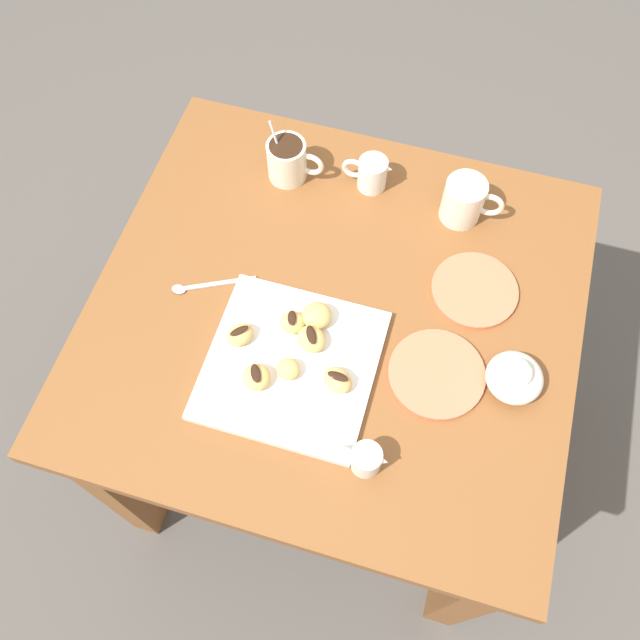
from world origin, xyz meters
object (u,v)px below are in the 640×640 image
object	(u,v)px
beignet_0	(317,315)
beignet_2	(338,380)
cream_pitcher_white	(372,172)
chocolate_sauce_pitcher	(365,459)
coffee_mug_cream_right	(465,200)
beignet_4	(311,339)
saucer_coral_right	(437,374)
saucer_coral_left	(474,290)
pastry_plate_square	(291,365)
beignet_5	(288,369)
coffee_mug_cream_left	(288,160)
beignet_1	(257,377)
beignet_3	(240,335)
dining_table	(334,341)
ice_cream_bowl	(515,377)
beignet_6	(292,322)

from	to	relation	value
beignet_0	beignet_2	world-z (taller)	beignet_0
cream_pitcher_white	beignet_0	bearing A→B (deg)	-92.44
cream_pitcher_white	chocolate_sauce_pitcher	bearing A→B (deg)	-76.51
coffee_mug_cream_right	beignet_4	bearing A→B (deg)	-119.16
saucer_coral_right	beignet_4	distance (m)	0.23
saucer_coral_right	cream_pitcher_white	bearing A→B (deg)	120.03
cream_pitcher_white	saucer_coral_left	xyz separation A→B (m)	(0.26, -0.19, -0.03)
pastry_plate_square	cream_pitcher_white	size ratio (longest dim) A/B	2.88
saucer_coral_left	beignet_0	size ratio (longest dim) A/B	3.00
beignet_2	beignet_5	distance (m)	0.09
coffee_mug_cream_left	beignet_2	xyz separation A→B (m)	(0.23, -0.43, -0.02)
pastry_plate_square	beignet_1	world-z (taller)	beignet_1
beignet_5	beignet_3	bearing A→B (deg)	159.18
chocolate_sauce_pitcher	beignet_3	size ratio (longest dim) A/B	1.76
beignet_3	dining_table	bearing A→B (deg)	38.45
saucer_coral_right	beignet_4	xyz separation A→B (m)	(-0.23, -0.01, 0.03)
beignet_3	beignet_5	bearing A→B (deg)	-20.82
ice_cream_bowl	beignet_5	distance (m)	0.40
chocolate_sauce_pitcher	beignet_0	distance (m)	0.28
beignet_3	cream_pitcher_white	bearing A→B (deg)	71.94
coffee_mug_cream_left	saucer_coral_left	size ratio (longest dim) A/B	0.82
pastry_plate_square	beignet_3	distance (m)	0.11
saucer_coral_right	beignet_3	xyz separation A→B (m)	(-0.36, -0.04, 0.03)
ice_cream_bowl	saucer_coral_right	distance (m)	0.14
saucer_coral_left	beignet_5	xyz separation A→B (m)	(-0.29, -0.27, 0.03)
saucer_coral_left	saucer_coral_right	world-z (taller)	same
ice_cream_bowl	beignet_2	bearing A→B (deg)	-162.46
coffee_mug_cream_left	cream_pitcher_white	world-z (taller)	coffee_mug_cream_left
dining_table	coffee_mug_cream_right	world-z (taller)	coffee_mug_cream_right
saucer_coral_right	coffee_mug_cream_left	bearing A→B (deg)	137.52
pastry_plate_square	beignet_2	world-z (taller)	beignet_2
chocolate_sauce_pitcher	beignet_5	bearing A→B (deg)	145.70
coffee_mug_cream_left	beignet_0	distance (m)	0.36
ice_cream_bowl	beignet_3	distance (m)	0.49
saucer_coral_right	beignet_5	size ratio (longest dim) A/B	4.20
ice_cream_bowl	beignet_6	world-z (taller)	ice_cream_bowl
pastry_plate_square	beignet_1	size ratio (longest dim) A/B	5.86
saucer_coral_left	beignet_5	size ratio (longest dim) A/B	3.98
beignet_6	beignet_2	bearing A→B (deg)	-37.87
coffee_mug_cream_left	ice_cream_bowl	distance (m)	0.63
pastry_plate_square	coffee_mug_cream_left	distance (m)	0.44
dining_table	beignet_6	world-z (taller)	beignet_6
dining_table	pastry_plate_square	bearing A→B (deg)	-107.60
saucer_coral_left	beignet_0	distance (m)	0.31
beignet_0	coffee_mug_cream_left	bearing A→B (deg)	115.96
beignet_0	beignet_2	size ratio (longest dim) A/B	1.02
chocolate_sauce_pitcher	beignet_1	bearing A→B (deg)	158.53
dining_table	beignet_4	distance (m)	0.20
coffee_mug_cream_left	beignet_6	bearing A→B (deg)	-71.21
dining_table	chocolate_sauce_pitcher	world-z (taller)	chocolate_sauce_pitcher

